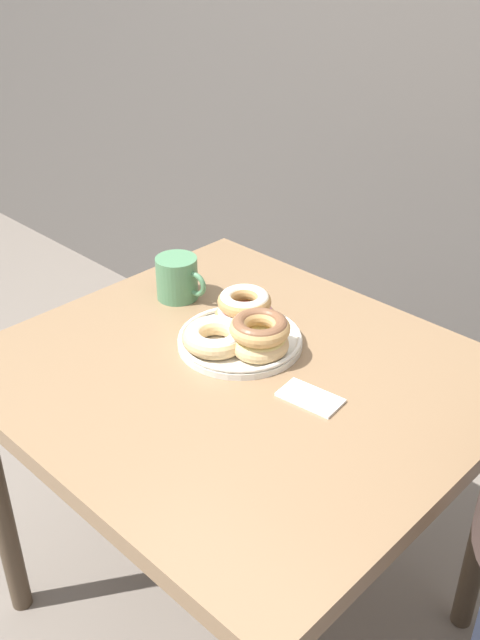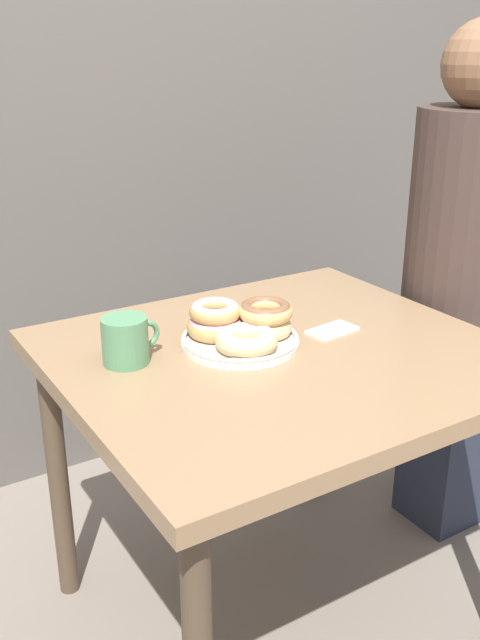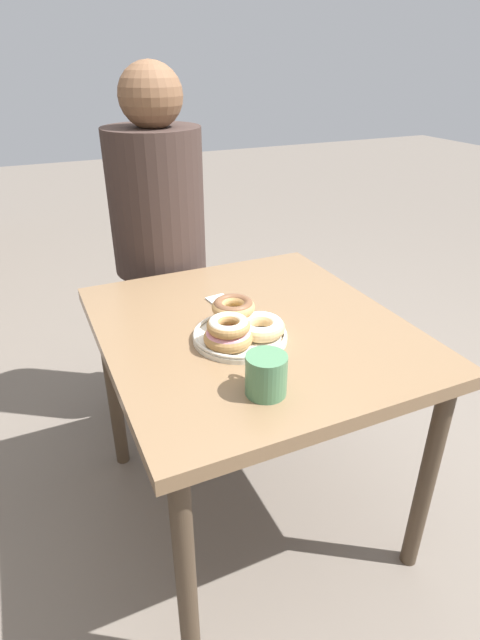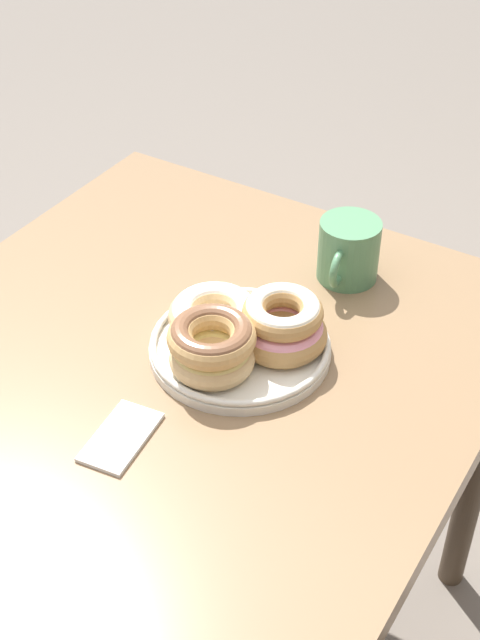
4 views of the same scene
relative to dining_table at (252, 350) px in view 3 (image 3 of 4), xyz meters
name	(u,v)px [view 3 (image 3 of 4)]	position (x,y,z in m)	size (l,w,h in m)	color
ground_plane	(292,488)	(0.00, -0.17, -0.65)	(14.00, 14.00, 0.00)	#70665B
dining_table	(252,350)	(0.00, 0.00, 0.00)	(0.94, 0.85, 0.73)	#846647
donut_plate	(239,326)	(-0.06, 0.07, 0.13)	(0.27, 0.29, 0.09)	silver
coffee_mug	(266,374)	(-0.31, 0.11, 0.14)	(0.13, 0.10, 0.10)	#4C7F56
person_figure	(159,244)	(0.68, 0.08, 0.13)	(0.35, 0.35, 1.41)	#232838
napkin	(223,303)	(0.16, 0.02, 0.09)	(0.12, 0.08, 0.01)	white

